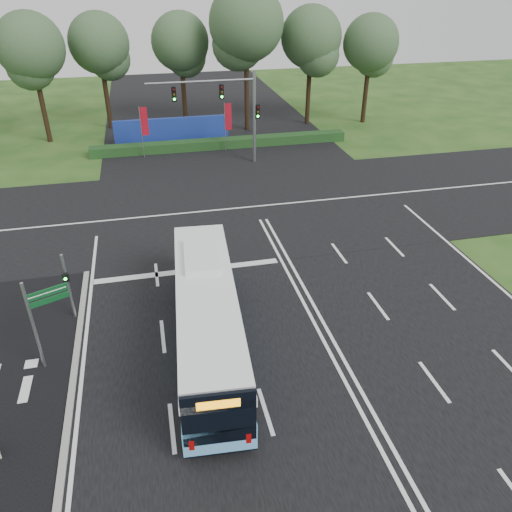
# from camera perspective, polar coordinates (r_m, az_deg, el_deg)

# --- Properties ---
(ground) EXTENTS (120.00, 120.00, 0.00)m
(ground) POSITION_cam_1_polar(r_m,az_deg,el_deg) (22.85, 6.21, -6.84)
(ground) COLOR #1F4416
(ground) RESTS_ON ground
(road_main) EXTENTS (20.00, 120.00, 0.04)m
(road_main) POSITION_cam_1_polar(r_m,az_deg,el_deg) (22.84, 6.22, -6.80)
(road_main) COLOR black
(road_main) RESTS_ON ground
(road_cross) EXTENTS (120.00, 14.00, 0.05)m
(road_cross) POSITION_cam_1_polar(r_m,az_deg,el_deg) (32.80, -0.34, 5.63)
(road_cross) COLOR black
(road_cross) RESTS_ON ground
(bike_path) EXTENTS (5.00, 18.00, 0.06)m
(bike_path) POSITION_cam_1_polar(r_m,az_deg,el_deg) (20.60, -27.22, -15.70)
(bike_path) COLOR black
(bike_path) RESTS_ON ground
(kerb_strip) EXTENTS (0.25, 18.00, 0.12)m
(kerb_strip) POSITION_cam_1_polar(r_m,az_deg,el_deg) (20.00, -20.42, -15.31)
(kerb_strip) COLOR gray
(kerb_strip) RESTS_ON ground
(city_bus) EXTENTS (3.13, 11.33, 3.21)m
(city_bus) POSITION_cam_1_polar(r_m,az_deg,el_deg) (20.09, -5.57, -6.96)
(city_bus) COLOR #69B9F3
(city_bus) RESTS_ON ground
(pedestrian_signal) EXTENTS (0.30, 0.41, 3.28)m
(pedestrian_signal) POSITION_cam_1_polar(r_m,az_deg,el_deg) (23.04, -20.70, -3.12)
(pedestrian_signal) COLOR gray
(pedestrian_signal) RESTS_ON ground
(street_sign) EXTENTS (1.45, 0.67, 3.99)m
(street_sign) POSITION_cam_1_polar(r_m,az_deg,el_deg) (20.37, -23.44, -6.01)
(street_sign) COLOR gray
(street_sign) RESTS_ON ground
(banner_flag_left) EXTENTS (0.61, 0.13, 4.17)m
(banner_flag_left) POSITION_cam_1_polar(r_m,az_deg,el_deg) (42.03, -12.72, 14.47)
(banner_flag_left) COLOR gray
(banner_flag_left) RESTS_ON ground
(banner_flag_mid) EXTENTS (0.60, 0.12, 4.09)m
(banner_flag_mid) POSITION_cam_1_polar(r_m,az_deg,el_deg) (42.70, -3.28, 15.30)
(banner_flag_mid) COLOR gray
(banner_flag_mid) RESTS_ON ground
(traffic_light_gantry) EXTENTS (8.41, 0.28, 7.00)m
(traffic_light_gantry) POSITION_cam_1_polar(r_m,az_deg,el_deg) (39.23, -2.86, 16.95)
(traffic_light_gantry) COLOR gray
(traffic_light_gantry) RESTS_ON ground
(hedge) EXTENTS (22.00, 1.20, 0.80)m
(hedge) POSITION_cam_1_polar(r_m,az_deg,el_deg) (44.15, -3.94, 12.70)
(hedge) COLOR #153A19
(hedge) RESTS_ON ground
(blue_hoarding) EXTENTS (10.00, 0.30, 2.20)m
(blue_hoarding) POSITION_cam_1_polar(r_m,az_deg,el_deg) (45.93, -9.57, 13.98)
(blue_hoarding) COLOR navy
(blue_hoarding) RESTS_ON ground
(eucalyptus_row) EXTENTS (42.44, 9.47, 12.76)m
(eucalyptus_row) POSITION_cam_1_polar(r_m,az_deg,el_deg) (48.17, -11.05, 23.51)
(eucalyptus_row) COLOR black
(eucalyptus_row) RESTS_ON ground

